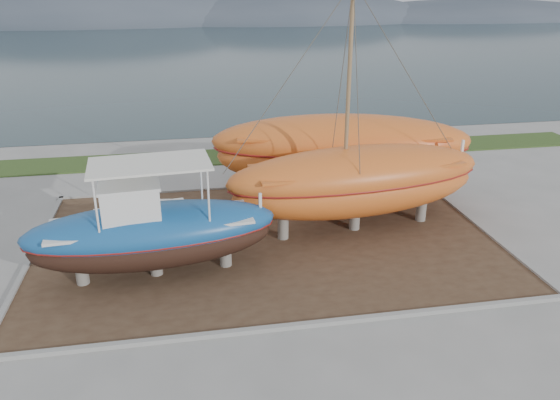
{
  "coord_description": "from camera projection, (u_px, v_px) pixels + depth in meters",
  "views": [
    {
      "loc": [
        -3.05,
        -15.74,
        9.9
      ],
      "look_at": [
        0.51,
        4.0,
        1.74
      ],
      "focal_mm": 35.0,
      "sensor_mm": 36.0,
      "label": 1
    }
  ],
  "objects": [
    {
      "name": "ground",
      "position": [
        286.0,
        292.0,
        18.58
      ],
      "size": [
        140.0,
        140.0,
        0.0
      ],
      "primitive_type": "plane",
      "color": "gray",
      "rests_on": "ground"
    },
    {
      "name": "dirt_patch",
      "position": [
        268.0,
        240.0,
        22.21
      ],
      "size": [
        18.0,
        12.0,
        0.06
      ],
      "primitive_type": "cube",
      "color": "#422D1E",
      "rests_on": "ground"
    },
    {
      "name": "curb_frame",
      "position": [
        268.0,
        239.0,
        22.2
      ],
      "size": [
        18.6,
        12.6,
        0.15
      ],
      "primitive_type": null,
      "color": "gray",
      "rests_on": "ground"
    },
    {
      "name": "grass_strip",
      "position": [
        238.0,
        156.0,
        32.69
      ],
      "size": [
        44.0,
        3.0,
        0.08
      ],
      "primitive_type": "cube",
      "color": "#284219",
      "rests_on": "ground"
    },
    {
      "name": "sea",
      "position": [
        199.0,
        49.0,
        82.39
      ],
      "size": [
        260.0,
        100.0,
        0.04
      ],
      "primitive_type": null,
      "color": "#1A2F34",
      "rests_on": "ground"
    },
    {
      "name": "mountain_ridge",
      "position": [
        190.0,
        23.0,
        132.53
      ],
      "size": [
        200.0,
        36.0,
        20.0
      ],
      "primitive_type": null,
      "color": "#333D49",
      "rests_on": "ground"
    },
    {
      "name": "blue_caique",
      "position": [
        152.0,
        221.0,
        18.8
      ],
      "size": [
        8.9,
        3.44,
        4.19
      ],
      "primitive_type": null,
      "rotation": [
        0.0,
        0.0,
        0.08
      ],
      "color": "#175292",
      "rests_on": "dirt_patch"
    },
    {
      "name": "white_dinghy",
      "position": [
        142.0,
        220.0,
        22.25
      ],
      "size": [
        4.86,
        2.51,
        1.39
      ],
      "primitive_type": null,
      "rotation": [
        0.0,
        0.0,
        0.17
      ],
      "color": "silver",
      "rests_on": "dirt_patch"
    },
    {
      "name": "orange_sailboat",
      "position": [
        360.0,
        116.0,
        21.29
      ],
      "size": [
        11.21,
        4.4,
        9.75
      ],
      "primitive_type": null,
      "rotation": [
        0.0,
        0.0,
        0.11
      ],
      "color": "#CE5D1F",
      "rests_on": "dirt_patch"
    },
    {
      "name": "orange_bare_hull",
      "position": [
        341.0,
        159.0,
        25.62
      ],
      "size": [
        12.52,
        5.61,
        3.96
      ],
      "primitive_type": null,
      "rotation": [
        0.0,
        0.0,
        -0.17
      ],
      "color": "#CE5D1F",
      "rests_on": "dirt_patch"
    }
  ]
}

